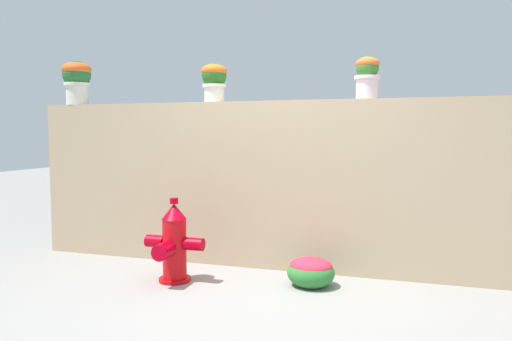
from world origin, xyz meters
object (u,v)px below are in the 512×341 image
potted_plant_0 (77,78)px  flower_bush_left (311,271)px  potted_plant_1 (214,79)px  potted_plant_2 (367,74)px  fire_hydrant (174,245)px

potted_plant_0 → flower_bush_left: bearing=-10.3°
potted_plant_1 → potted_plant_2: 1.49m
potted_plant_2 → fire_hydrant: 2.29m
potted_plant_1 → flower_bush_left: size_ratio=0.96×
potted_plant_1 → flower_bush_left: bearing=-25.6°
potted_plant_1 → fire_hydrant: size_ratio=0.53×
potted_plant_0 → potted_plant_2: bearing=0.4°
potted_plant_1 → fire_hydrant: potted_plant_1 is taller
potted_plant_0 → potted_plant_1: size_ratio=1.23×
potted_plant_0 → potted_plant_1: potted_plant_0 is taller
potted_plant_1 → potted_plant_0: bearing=-178.7°
potted_plant_0 → potted_plant_1: 1.59m
potted_plant_2 → fire_hydrant: potted_plant_2 is taller
potted_plant_1 → fire_hydrant: 1.69m
flower_bush_left → potted_plant_1: bearing=154.4°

